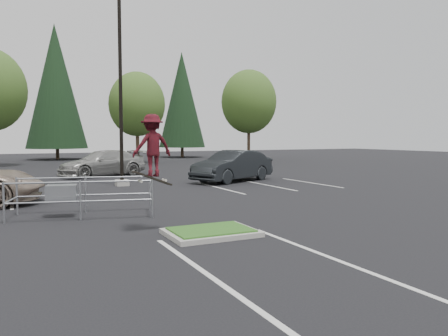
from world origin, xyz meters
name	(u,v)px	position (x,y,z in m)	size (l,w,h in m)	color
ground	(211,235)	(0.00, 0.00, 0.00)	(120.00, 120.00, 0.00)	black
grass_median	(211,232)	(0.00, 0.00, 0.08)	(2.20, 1.60, 0.16)	#9C9891
stall_lines	(109,205)	(-1.35, 6.02, 0.00)	(22.62, 17.60, 0.01)	silver
light_pole	(121,94)	(0.50, 12.00, 4.56)	(0.70, 0.60, 10.12)	#9C9891
decid_c	(137,106)	(5.99, 29.83, 5.25)	(5.12, 5.12, 8.38)	#38281C
decid_d	(249,104)	(17.99, 30.33, 5.91)	(5.76, 5.76, 9.43)	#38281C
conif_b	(56,86)	(0.00, 40.50, 7.85)	(6.38, 6.38, 14.50)	#38281C
conif_c	(182,100)	(14.00, 39.50, 6.85)	(5.50, 5.50, 12.50)	#38281C
cart_corral	(67,193)	(-2.96, 4.20, 0.75)	(4.45, 2.48, 1.19)	#979A9F
skateboarder	(152,146)	(-1.20, 1.00, 2.23)	(1.11, 0.72, 1.86)	black
car_r_charc	(233,166)	(6.50, 11.50, 0.86)	(1.81, 5.20, 1.71)	black
car_far_silver	(104,163)	(0.72, 18.00, 0.81)	(2.26, 5.55, 1.61)	#A2A29D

